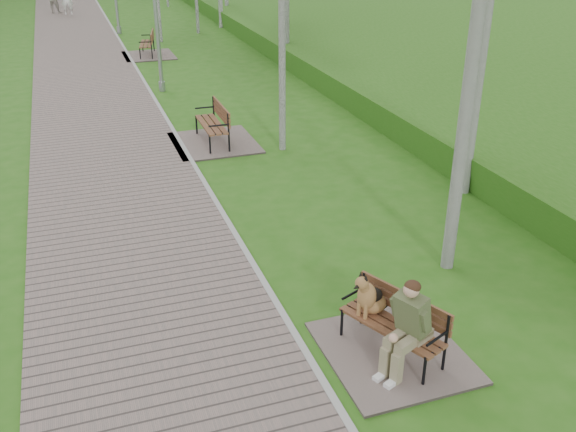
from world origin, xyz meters
name	(u,v)px	position (x,y,z in m)	size (l,w,h in m)	color
walkway	(83,63)	(-1.75, 21.50, 0.02)	(3.50, 67.00, 0.04)	#6E5F59
kerb	(131,59)	(0.00, 21.50, 0.03)	(0.10, 67.00, 0.05)	#999993
embankment	(428,47)	(12.00, 20.00, 0.00)	(14.00, 70.00, 1.60)	#3F7121
bench_main	(390,330)	(1.00, 2.24, 0.42)	(1.74, 1.94, 1.52)	#6E5F59
bench_second	(212,135)	(0.75, 11.12, 0.23)	(1.98, 2.20, 1.22)	#6E5F59
bench_third	(147,50)	(0.71, 21.95, 0.22)	(1.91, 2.12, 1.17)	#6E5F59
lamp_post_second	(156,11)	(0.39, 16.53, 2.45)	(0.20, 0.20, 5.25)	gray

